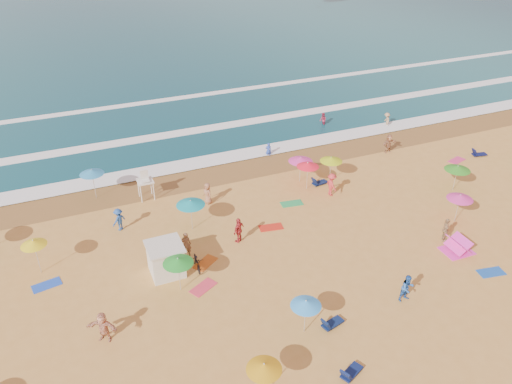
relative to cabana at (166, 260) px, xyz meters
name	(u,v)px	position (x,y,z in m)	size (l,w,h in m)	color
ground	(255,263)	(5.51, -1.29, -1.00)	(220.00, 220.00, 0.00)	gold
ocean	(90,18)	(5.51, 82.71, -1.00)	(220.00, 140.00, 0.18)	#0C4756
wet_sand	(198,178)	(5.51, 11.21, -0.99)	(220.00, 220.00, 0.00)	olive
surf_foam	(171,137)	(5.51, 20.03, -0.90)	(200.00, 18.70, 0.05)	white
cabana	(166,260)	(0.00, 0.00, 0.00)	(2.00, 2.00, 2.00)	silver
cabana_roof	(164,246)	(0.00, 0.00, 1.06)	(2.20, 2.20, 0.12)	silver
bicycle	(197,262)	(1.90, -0.30, -0.51)	(0.65, 1.86, 0.98)	black
lifeguard_stand	(146,187)	(0.82, 9.57, 0.05)	(1.20, 1.20, 2.10)	white
beach_umbrellas	(274,223)	(7.16, -0.48, 1.15)	(37.65, 25.47, 0.79)	red
loungers	(424,257)	(15.86, -5.26, -0.83)	(38.46, 18.98, 0.34)	#102050
towels	(263,286)	(5.09, -3.54, -0.98)	(48.96, 21.25, 0.03)	#E1481C
popup_tents	(500,196)	(25.89, -1.81, -0.40)	(16.98, 9.09, 1.20)	#FF38C3
beachgoers	(264,206)	(8.26, 3.60, -0.17)	(45.04, 28.94, 2.14)	blue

